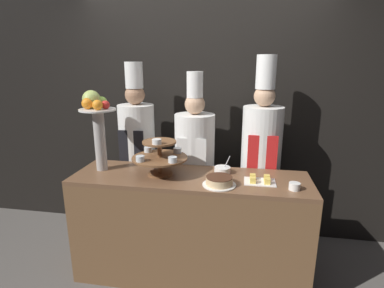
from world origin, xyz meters
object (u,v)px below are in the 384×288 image
Objects in this scene: fruit_pedestal at (97,118)px; cup_white at (295,186)px; cake_square_tray at (260,180)px; chef_center_right at (261,153)px; chef_left at (138,148)px; cake_round at (219,181)px; chef_center_left at (195,157)px; serving_bowl_far at (222,170)px; tiered_stand at (160,156)px.

fruit_pedestal is 1.68m from cup_white.
fruit_pedestal is at bearing 176.85° from cake_square_tray.
chef_left is at bearing 180.00° from chef_center_right.
cake_round is 1.06× the size of cake_square_tray.
cup_white reaches higher than cake_square_tray.
chef_center_right is at bearing -0.01° from chef_center_left.
chef_center_left is (0.77, 0.44, -0.45)m from fruit_pedestal.
cake_square_tray is 0.14× the size of chef_center_left.
chef_left reaches higher than serving_bowl_far.
chef_center_right is at bearing 46.75° from serving_bowl_far.
chef_center_right is at bearing 17.26° from fruit_pedestal.
cake_round is 0.69m from chef_center_left.
chef_center_left reaches higher than cake_square_tray.
fruit_pedestal is at bearing -175.74° from serving_bowl_far.
chef_left is at bearing -180.00° from chef_center_left.
chef_center_right is at bearing 29.68° from tiered_stand.
tiered_stand is 0.61m from chef_left.
fruit_pedestal is at bearing 173.64° from cup_white.
cake_round is 1.08m from chef_left.
cup_white is 0.34× the size of cake_square_tray.
chef_left is 0.59m from chef_center_left.
cake_round is 3.11× the size of cup_white.
chef_center_right is at bearing 86.60° from cake_square_tray.
chef_left is at bearing 156.68° from cake_square_tray.
serving_bowl_far is at bearing 88.91° from cake_round.
serving_bowl_far is at bearing -133.25° from chef_center_right.
fruit_pedestal reaches higher than tiered_stand.
tiered_stand is 1.08m from cup_white.
chef_left reaches higher than cake_square_tray.
fruit_pedestal is 0.39× the size of chef_center_left.
serving_bowl_far is 0.08× the size of chef_left.
chef_left reaches higher than cake_round.
fruit_pedestal is at bearing 175.17° from tiered_stand.
cake_round is (0.51, -0.14, -0.13)m from tiered_stand.
cake_round is at bearing -35.51° from chef_left.
chef_center_right reaches higher than serving_bowl_far.
cake_square_tray is (0.82, -0.03, -0.15)m from tiered_stand.
chef_center_right is (1.40, 0.44, -0.37)m from fruit_pedestal.
chef_left reaches higher than tiered_stand.
serving_bowl_far is at bearing 13.88° from tiered_stand.
serving_bowl_far is 0.09× the size of chef_center_left.
cake_square_tray is 0.34m from serving_bowl_far.
fruit_pedestal is at bearing -162.74° from chef_center_right.
serving_bowl_far is (-0.30, 0.15, 0.01)m from cake_square_tray.
cake_square_tray is at bearing 20.15° from cake_round.
cup_white is 0.27m from cake_square_tray.
chef_left is at bearing 127.39° from tiered_stand.
chef_left is 1.05× the size of chef_center_left.
cake_square_tray is (1.37, -0.08, -0.44)m from fruit_pedestal.
tiered_stand reaches higher than cake_square_tray.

